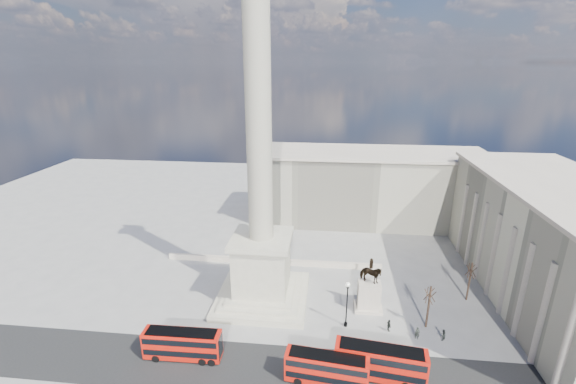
# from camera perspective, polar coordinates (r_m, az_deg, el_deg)

# --- Properties ---
(ground) EXTENTS (180.00, 180.00, 0.00)m
(ground) POSITION_cam_1_polar(r_m,az_deg,el_deg) (59.96, -4.60, -18.05)
(ground) COLOR gray
(ground) RESTS_ON ground
(asphalt_road) EXTENTS (120.00, 9.00, 0.01)m
(asphalt_road) POSITION_cam_1_polar(r_m,az_deg,el_deg) (51.77, -0.82, -25.05)
(asphalt_road) COLOR #262626
(asphalt_road) RESTS_ON ground
(nelsons_column) EXTENTS (14.00, 14.00, 49.85)m
(nelsons_column) POSITION_cam_1_polar(r_m,az_deg,el_deg) (57.75, -4.02, -4.71)
(nelsons_column) COLOR beige
(nelsons_column) RESTS_ON ground
(balustrade_wall) EXTENTS (40.00, 0.60, 1.10)m
(balustrade_wall) POSITION_cam_1_polar(r_m,az_deg,el_deg) (72.94, -2.27, -10.24)
(balustrade_wall) COLOR beige
(balustrade_wall) RESTS_ON ground
(building_east) EXTENTS (19.00, 46.00, 18.60)m
(building_east) POSITION_cam_1_polar(r_m,az_deg,el_deg) (72.19, 35.10, -6.45)
(building_east) COLOR beige
(building_east) RESTS_ON ground
(building_northeast) EXTENTS (51.00, 17.00, 16.60)m
(building_northeast) POSITION_cam_1_polar(r_m,az_deg,el_deg) (91.94, 12.32, 0.83)
(building_northeast) COLOR beige
(building_northeast) RESTS_ON ground
(red_bus_a) EXTENTS (9.84, 2.48, 3.98)m
(red_bus_a) POSITION_cam_1_polar(r_m,az_deg,el_deg) (53.77, -15.29, -20.92)
(red_bus_a) COLOR red
(red_bus_a) RESTS_ON ground
(red_bus_b) EXTENTS (9.82, 3.22, 3.91)m
(red_bus_b) POSITION_cam_1_polar(r_m,az_deg,el_deg) (49.32, 5.81, -24.60)
(red_bus_b) COLOR red
(red_bus_b) RESTS_ON ground
(red_bus_c) EXTENTS (10.84, 3.70, 4.31)m
(red_bus_c) POSITION_cam_1_polar(r_m,az_deg,el_deg) (50.71, 13.57, -23.34)
(red_bus_c) COLOR red
(red_bus_c) RESTS_ON ground
(victorian_lamp) EXTENTS (0.61, 0.61, 7.11)m
(victorian_lamp) POSITION_cam_1_polar(r_m,az_deg,el_deg) (56.40, 8.74, -15.66)
(victorian_lamp) COLOR black
(victorian_lamp) RESTS_ON ground
(equestrian_statue) EXTENTS (4.19, 3.14, 8.67)m
(equestrian_statue) POSITION_cam_1_polar(r_m,az_deg,el_deg) (61.01, 11.93, -14.26)
(equestrian_statue) COLOR beige
(equestrian_statue) RESTS_ON ground
(bare_tree_mid) EXTENTS (1.82, 1.82, 6.90)m
(bare_tree_mid) POSITION_cam_1_polar(r_m,az_deg,el_deg) (58.39, 20.33, -13.95)
(bare_tree_mid) COLOR #332319
(bare_tree_mid) RESTS_ON ground
(bare_tree_far) EXTENTS (1.70, 1.70, 6.93)m
(bare_tree_far) POSITION_cam_1_polar(r_m,az_deg,el_deg) (66.87, 25.53, -10.30)
(bare_tree_far) COLOR #332319
(bare_tree_far) RESTS_ON ground
(pedestrian_walking) EXTENTS (0.72, 0.55, 1.78)m
(pedestrian_walking) POSITION_cam_1_polar(r_m,az_deg,el_deg) (58.33, 18.61, -19.21)
(pedestrian_walking) COLOR #242822
(pedestrian_walking) RESTS_ON ground
(pedestrian_standing) EXTENTS (1.00, 0.99, 1.63)m
(pedestrian_standing) POSITION_cam_1_polar(r_m,az_deg,el_deg) (59.31, 21.98, -19.03)
(pedestrian_standing) COLOR #242822
(pedestrian_standing) RESTS_ON ground
(pedestrian_crossing) EXTENTS (0.75, 1.16, 1.83)m
(pedestrian_crossing) POSITION_cam_1_polar(r_m,az_deg,el_deg) (58.59, 14.72, -18.57)
(pedestrian_crossing) COLOR #242822
(pedestrian_crossing) RESTS_ON ground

